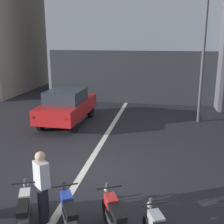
{
  "coord_description": "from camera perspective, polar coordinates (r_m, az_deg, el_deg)",
  "views": [
    {
      "loc": [
        2.34,
        -7.77,
        4.02
      ],
      "look_at": [
        0.51,
        2.0,
        1.4
      ],
      "focal_mm": 46.1,
      "sensor_mm": 36.0,
      "label": 1
    }
  ],
  "objects": [
    {
      "name": "motorcycle_white_row_left_mid",
      "position": [
        6.63,
        -16.84,
        -18.44
      ],
      "size": [
        0.74,
        1.57,
        0.98
      ],
      "color": "black",
      "rests_on": "ground"
    },
    {
      "name": "lane_centre_line",
      "position": [
        14.53,
        0.92,
        -1.27
      ],
      "size": [
        0.2,
        18.0,
        0.01
      ],
      "primitive_type": "cube",
      "color": "silver",
      "rests_on": "ground"
    },
    {
      "name": "building_mid_block",
      "position": [
        21.13,
        5.24,
        19.74
      ],
      "size": [
        10.72,
        7.18,
        11.77
      ],
      "color": "gray",
      "rests_on": "ground"
    },
    {
      "name": "motorcycle_red_row_right_mid",
      "position": [
        6.23,
        0.36,
        -20.14
      ],
      "size": [
        0.83,
        1.52,
        0.98
      ],
      "color": "black",
      "rests_on": "ground"
    },
    {
      "name": "ground_plane",
      "position": [
        9.05,
        -5.62,
        -11.67
      ],
      "size": [
        120.0,
        120.0,
        0.0
      ],
      "primitive_type": "plane",
      "color": "#232328"
    },
    {
      "name": "car_red_crossing_near",
      "position": [
        13.67,
        -8.9,
        1.34
      ],
      "size": [
        1.82,
        4.13,
        1.64
      ],
      "color": "black",
      "rests_on": "ground"
    },
    {
      "name": "motorcycle_blue_row_centre",
      "position": [
        6.36,
        -8.58,
        -19.49
      ],
      "size": [
        0.86,
        1.5,
        0.98
      ],
      "color": "black",
      "rests_on": "ground"
    },
    {
      "name": "street_lamp",
      "position": [
        14.06,
        17.86,
        13.44
      ],
      "size": [
        0.36,
        0.36,
        6.28
      ],
      "color": "#47474C",
      "rests_on": "ground"
    },
    {
      "name": "person_by_motorcycles",
      "position": [
        6.64,
        -13.68,
        -14.18
      ],
      "size": [
        0.42,
        0.4,
        1.67
      ],
      "color": "#23232D",
      "rests_on": "ground"
    }
  ]
}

